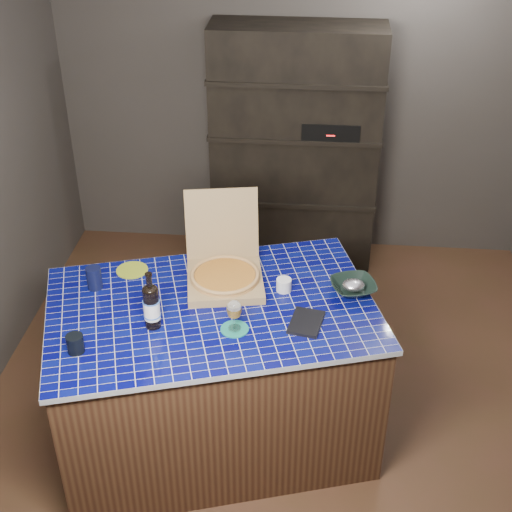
# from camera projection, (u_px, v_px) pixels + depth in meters

# --- Properties ---
(room) EXTENTS (3.50, 3.50, 3.50)m
(room) POSITION_uv_depth(u_px,v_px,m) (283.00, 208.00, 3.71)
(room) COLOR brown
(room) RESTS_ON ground
(shelving_unit) EXTENTS (1.20, 0.41, 1.80)m
(shelving_unit) POSITION_uv_depth(u_px,v_px,m) (295.00, 150.00, 5.18)
(shelving_unit) COLOR black
(shelving_unit) RESTS_ON floor
(kitchen_island) EXTENTS (1.86, 1.46, 0.90)m
(kitchen_island) POSITION_uv_depth(u_px,v_px,m) (214.00, 374.00, 3.82)
(kitchen_island) COLOR #4C311E
(kitchen_island) RESTS_ON floor
(pizza_box) EXTENTS (0.47, 0.54, 0.43)m
(pizza_box) POSITION_uv_depth(u_px,v_px,m) (225.00, 273.00, 3.73)
(pizza_box) COLOR #96704D
(pizza_box) RESTS_ON kitchen_island
(mead_bottle) EXTENTS (0.08, 0.08, 0.31)m
(mead_bottle) POSITION_uv_depth(u_px,v_px,m) (151.00, 306.00, 3.38)
(mead_bottle) COLOR black
(mead_bottle) RESTS_ON kitchen_island
(teal_trivet) EXTENTS (0.14, 0.14, 0.01)m
(teal_trivet) POSITION_uv_depth(u_px,v_px,m) (235.00, 329.00, 3.42)
(teal_trivet) COLOR #177A69
(teal_trivet) RESTS_ON kitchen_island
(wine_glass) EXTENTS (0.07, 0.07, 0.16)m
(wine_glass) POSITION_uv_depth(u_px,v_px,m) (234.00, 310.00, 3.36)
(wine_glass) COLOR white
(wine_glass) RESTS_ON teal_trivet
(tumbler) EXTENTS (0.08, 0.08, 0.09)m
(tumbler) POSITION_uv_depth(u_px,v_px,m) (75.00, 344.00, 3.26)
(tumbler) COLOR black
(tumbler) RESTS_ON kitchen_island
(dvd_case) EXTENTS (0.19, 0.23, 0.02)m
(dvd_case) POSITION_uv_depth(u_px,v_px,m) (306.00, 322.00, 3.45)
(dvd_case) COLOR black
(dvd_case) RESTS_ON kitchen_island
(bowl) EXTENTS (0.29, 0.29, 0.06)m
(bowl) POSITION_uv_depth(u_px,v_px,m) (353.00, 287.00, 3.67)
(bowl) COLOR black
(bowl) RESTS_ON kitchen_island
(foil_contents) EXTENTS (0.12, 0.10, 0.06)m
(foil_contents) POSITION_uv_depth(u_px,v_px,m) (353.00, 285.00, 3.67)
(foil_contents) COLOR silver
(foil_contents) RESTS_ON bowl
(white_jar) EXTENTS (0.08, 0.08, 0.07)m
(white_jar) POSITION_uv_depth(u_px,v_px,m) (284.00, 285.00, 3.68)
(white_jar) COLOR white
(white_jar) RESTS_ON kitchen_island
(navy_cup) EXTENTS (0.08, 0.08, 0.12)m
(navy_cup) POSITION_uv_depth(u_px,v_px,m) (94.00, 278.00, 3.68)
(navy_cup) COLOR black
(navy_cup) RESTS_ON kitchen_island
(green_trivet) EXTENTS (0.17, 0.17, 0.01)m
(green_trivet) POSITION_uv_depth(u_px,v_px,m) (132.00, 270.00, 3.85)
(green_trivet) COLOR #96AA24
(green_trivet) RESTS_ON kitchen_island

